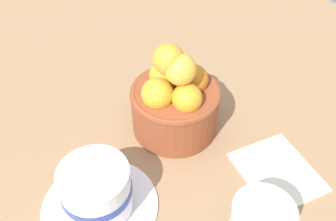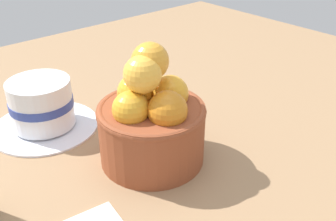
{
  "view_description": "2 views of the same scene",
  "coord_description": "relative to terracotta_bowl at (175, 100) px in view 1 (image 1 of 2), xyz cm",
  "views": [
    {
      "loc": [
        33.56,
        -22.18,
        42.24
      ],
      "look_at": [
        -0.01,
        -1.24,
        4.12
      ],
      "focal_mm": 39.51,
      "sensor_mm": 36.0,
      "label": 1
    },
    {
      "loc": [
        24.92,
        31.59,
        29.67
      ],
      "look_at": [
        -1.97,
        0.79,
        6.57
      ],
      "focal_mm": 41.34,
      "sensor_mm": 36.0,
      "label": 2
    }
  ],
  "objects": [
    {
      "name": "ground_plane",
      "position": [
        0.01,
        0.03,
        -7.8
      ],
      "size": [
        126.64,
        107.51,
        4.36
      ],
      "primitive_type": "cube",
      "color": "#997551"
    },
    {
      "name": "terracotta_bowl",
      "position": [
        0.0,
        0.0,
        0.0
      ],
      "size": [
        13.23,
        13.23,
        15.12
      ],
      "color": "brown",
      "rests_on": "ground_plane"
    },
    {
      "name": "coffee_cup",
      "position": [
        6.98,
        -15.94,
        -2.32
      ],
      "size": [
        15.06,
        15.06,
        7.34
      ],
      "color": "white",
      "rests_on": "ground_plane"
    },
    {
      "name": "folded_napkin",
      "position": [
        15.13,
        7.42,
        -5.32
      ],
      "size": [
        12.45,
        11.03,
        0.6
      ],
      "primitive_type": "cube",
      "rotation": [
        0.0,
        0.0,
        -0.13
      ],
      "color": "white",
      "rests_on": "ground_plane"
    }
  ]
}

